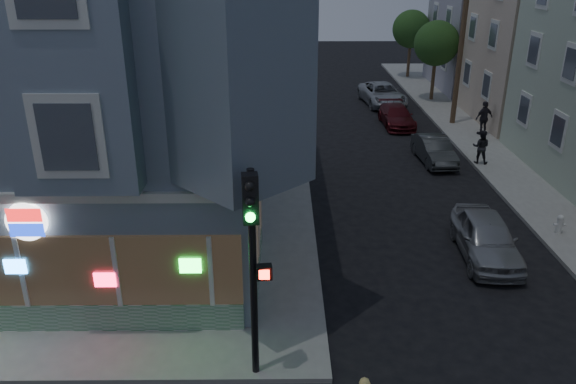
{
  "coord_description": "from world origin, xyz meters",
  "views": [
    {
      "loc": [
        1.85,
        -8.47,
        9.35
      ],
      "look_at": [
        2.0,
        7.29,
        2.71
      ],
      "focal_mm": 35.0,
      "sensor_mm": 36.0,
      "label": 1
    }
  ],
  "objects_px": {
    "utility_pole": "(461,43)",
    "pedestrian_a": "(481,147)",
    "traffic_signal": "(253,244)",
    "pedestrian_b": "(484,118)",
    "parked_car_b": "(434,150)",
    "fire_hydrant": "(560,223)",
    "parked_car_d": "(382,94)",
    "street_tree_far": "(411,29)",
    "parked_car_a": "(486,237)",
    "street_tree_near": "(437,43)",
    "parked_car_c": "(397,116)"
  },
  "relations": [
    {
      "from": "utility_pole",
      "to": "pedestrian_a",
      "type": "xyz_separation_m",
      "value": [
        -0.7,
        -7.09,
        -3.84
      ]
    },
    {
      "from": "pedestrian_a",
      "to": "traffic_signal",
      "type": "xyz_separation_m",
      "value": [
        -10.1,
        -14.74,
        2.7
      ]
    },
    {
      "from": "pedestrian_a",
      "to": "pedestrian_b",
      "type": "bearing_deg",
      "value": -88.47
    },
    {
      "from": "utility_pole",
      "to": "parked_car_b",
      "type": "height_order",
      "value": "utility_pole"
    },
    {
      "from": "utility_pole",
      "to": "fire_hydrant",
      "type": "xyz_separation_m",
      "value": [
        -0.24,
        -14.5,
        -4.28
      ]
    },
    {
      "from": "pedestrian_a",
      "to": "parked_car_d",
      "type": "distance_m",
      "value": 12.41
    },
    {
      "from": "pedestrian_a",
      "to": "traffic_signal",
      "type": "relative_size",
      "value": 0.31
    },
    {
      "from": "parked_car_d",
      "to": "fire_hydrant",
      "type": "height_order",
      "value": "parked_car_d"
    },
    {
      "from": "street_tree_far",
      "to": "parked_car_b",
      "type": "bearing_deg",
      "value": -98.23
    },
    {
      "from": "utility_pole",
      "to": "parked_car_a",
      "type": "height_order",
      "value": "utility_pole"
    },
    {
      "from": "street_tree_near",
      "to": "traffic_signal",
      "type": "relative_size",
      "value": 1.02
    },
    {
      "from": "pedestrian_b",
      "to": "parked_car_b",
      "type": "relative_size",
      "value": 0.49
    },
    {
      "from": "street_tree_near",
      "to": "street_tree_far",
      "type": "bearing_deg",
      "value": 90.0
    },
    {
      "from": "parked_car_b",
      "to": "parked_car_d",
      "type": "xyz_separation_m",
      "value": [
        -0.63,
        11.57,
        0.1
      ]
    },
    {
      "from": "utility_pole",
      "to": "fire_hydrant",
      "type": "distance_m",
      "value": 15.12
    },
    {
      "from": "parked_car_a",
      "to": "parked_car_c",
      "type": "xyz_separation_m",
      "value": [
        0.0,
        15.76,
        -0.12
      ]
    },
    {
      "from": "parked_car_c",
      "to": "utility_pole",
      "type": "bearing_deg",
      "value": 1.25
    },
    {
      "from": "pedestrian_a",
      "to": "pedestrian_b",
      "type": "height_order",
      "value": "pedestrian_b"
    },
    {
      "from": "parked_car_c",
      "to": "parked_car_b",
      "type": "bearing_deg",
      "value": -86.03
    },
    {
      "from": "traffic_signal",
      "to": "street_tree_near",
      "type": "bearing_deg",
      "value": 61.21
    },
    {
      "from": "pedestrian_a",
      "to": "parked_car_c",
      "type": "xyz_separation_m",
      "value": [
        -2.7,
        6.91,
        -0.36
      ]
    },
    {
      "from": "utility_pole",
      "to": "street_tree_near",
      "type": "height_order",
      "value": "utility_pole"
    },
    {
      "from": "pedestrian_a",
      "to": "parked_car_a",
      "type": "bearing_deg",
      "value": 94.42
    },
    {
      "from": "street_tree_near",
      "to": "pedestrian_b",
      "type": "bearing_deg",
      "value": -84.55
    },
    {
      "from": "pedestrian_a",
      "to": "parked_car_b",
      "type": "relative_size",
      "value": 0.43
    },
    {
      "from": "utility_pole",
      "to": "pedestrian_a",
      "type": "distance_m",
      "value": 8.09
    },
    {
      "from": "parked_car_c",
      "to": "fire_hydrant",
      "type": "bearing_deg",
      "value": -79.22
    },
    {
      "from": "street_tree_near",
      "to": "fire_hydrant",
      "type": "distance_m",
      "value": 20.79
    },
    {
      "from": "street_tree_far",
      "to": "fire_hydrant",
      "type": "distance_m",
      "value": 28.71
    },
    {
      "from": "pedestrian_b",
      "to": "parked_car_b",
      "type": "height_order",
      "value": "pedestrian_b"
    },
    {
      "from": "street_tree_far",
      "to": "parked_car_b",
      "type": "xyz_separation_m",
      "value": [
        -2.97,
        -20.54,
        -3.31
      ]
    },
    {
      "from": "street_tree_near",
      "to": "fire_hydrant",
      "type": "bearing_deg",
      "value": -91.23
    },
    {
      "from": "pedestrian_b",
      "to": "street_tree_near",
      "type": "bearing_deg",
      "value": -105.56
    },
    {
      "from": "parked_car_a",
      "to": "parked_car_b",
      "type": "relative_size",
      "value": 1.12
    },
    {
      "from": "pedestrian_b",
      "to": "traffic_signal",
      "type": "height_order",
      "value": "traffic_signal"
    },
    {
      "from": "parked_car_d",
      "to": "utility_pole",
      "type": "bearing_deg",
      "value": -62.62
    },
    {
      "from": "street_tree_far",
      "to": "parked_car_b",
      "type": "distance_m",
      "value": 21.02
    },
    {
      "from": "parked_car_b",
      "to": "parked_car_c",
      "type": "height_order",
      "value": "parked_car_b"
    },
    {
      "from": "street_tree_near",
      "to": "parked_car_c",
      "type": "bearing_deg",
      "value": -120.25
    },
    {
      "from": "street_tree_near",
      "to": "pedestrian_a",
      "type": "xyz_separation_m",
      "value": [
        -0.9,
        -13.09,
        -2.97
      ]
    },
    {
      "from": "fire_hydrant",
      "to": "parked_car_b",
      "type": "bearing_deg",
      "value": 107.66
    },
    {
      "from": "pedestrian_a",
      "to": "fire_hydrant",
      "type": "height_order",
      "value": "pedestrian_a"
    },
    {
      "from": "traffic_signal",
      "to": "parked_car_c",
      "type": "bearing_deg",
      "value": 63.91
    },
    {
      "from": "fire_hydrant",
      "to": "street_tree_far",
      "type": "bearing_deg",
      "value": 89.12
    },
    {
      "from": "parked_car_c",
      "to": "street_tree_near",
      "type": "bearing_deg",
      "value": 58.09
    },
    {
      "from": "street_tree_near",
      "to": "pedestrian_a",
      "type": "height_order",
      "value": "street_tree_near"
    },
    {
      "from": "utility_pole",
      "to": "traffic_signal",
      "type": "bearing_deg",
      "value": -116.33
    },
    {
      "from": "parked_car_d",
      "to": "traffic_signal",
      "type": "height_order",
      "value": "traffic_signal"
    },
    {
      "from": "street_tree_near",
      "to": "fire_hydrant",
      "type": "xyz_separation_m",
      "value": [
        -0.44,
        -20.5,
        -3.41
      ]
    },
    {
      "from": "street_tree_near",
      "to": "street_tree_far",
      "type": "distance_m",
      "value": 8.0
    }
  ]
}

